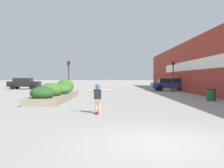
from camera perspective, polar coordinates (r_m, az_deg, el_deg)
name	(u,v)px	position (r m, az deg, el deg)	size (l,w,h in m)	color
ground_plane	(163,143)	(6.40, 11.48, -13.07)	(300.00, 300.00, 0.00)	gray
building_wall_right	(196,66)	(26.40, 18.55, 3.97)	(0.67, 47.51, 5.57)	maroon
planter_box	(57,92)	(18.21, -12.52, -1.85)	(2.03, 8.71, 1.47)	gray
skateboard	(97,112)	(11.18, -3.34, -6.40)	(0.20, 0.78, 0.09)	maroon
skateboarder	(97,95)	(11.10, -3.34, -2.50)	(1.14, 0.21, 1.22)	tan
trash_bin	(211,95)	(18.49, 21.73, -2.32)	(0.63, 0.63, 0.82)	#1E5B33
car_leftmost	(170,84)	(30.86, 13.14, -0.04)	(4.61, 1.87, 1.49)	navy
car_center_left	(24,83)	(36.62, -19.48, 0.18)	(4.21, 1.94, 1.54)	black
traffic_light_left	(69,71)	(27.23, -9.90, 2.97)	(0.28, 0.30, 3.39)	black
traffic_light_right	(173,71)	(27.57, 13.78, 2.94)	(0.28, 0.30, 3.40)	black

